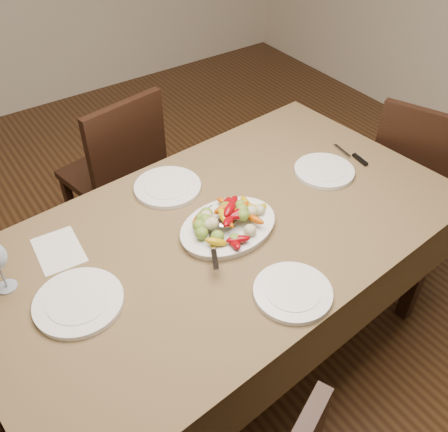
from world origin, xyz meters
TOP-DOWN VIEW (x-y plane):
  - floor at (0.00, 0.00)m, footprint 6.00×6.00m
  - dining_table at (0.05, 0.20)m, footprint 1.92×1.20m
  - chair_far at (-0.01, 1.14)m, footprint 0.49×0.49m
  - chair_right at (1.27, 0.19)m, footprint 0.54×0.54m
  - serving_platter at (0.06, 0.18)m, footprint 0.39×0.31m
  - roasted_vegetables at (0.06, 0.18)m, footprint 0.32×0.23m
  - serving_spoon at (-0.00, 0.14)m, footprint 0.27×0.19m
  - plate_left at (-0.53, 0.17)m, footprint 0.28×0.28m
  - plate_right at (0.60, 0.24)m, footprint 0.25×0.25m
  - plate_far at (0.00, 0.52)m, footprint 0.27×0.27m
  - plate_near at (0.05, -0.19)m, footprint 0.26×0.26m
  - menu_card at (-0.50, 0.44)m, footprint 0.17×0.22m
  - table_knife at (0.79, 0.26)m, footprint 0.04×0.20m

SIDE VIEW (x-z plane):
  - floor at x=0.00m, z-range 0.00..0.00m
  - dining_table at x=0.05m, z-range 0.00..0.76m
  - chair_far at x=-0.01m, z-range 0.00..0.95m
  - chair_right at x=1.27m, z-range 0.00..0.95m
  - menu_card at x=-0.50m, z-range 0.76..0.76m
  - table_knife at x=0.79m, z-range 0.76..0.77m
  - plate_left at x=-0.53m, z-range 0.76..0.78m
  - plate_right at x=0.60m, z-range 0.76..0.78m
  - plate_far at x=0.00m, z-range 0.76..0.78m
  - plate_near at x=0.05m, z-range 0.76..0.78m
  - serving_platter at x=0.06m, z-range 0.76..0.78m
  - serving_spoon at x=0.00m, z-range 0.79..0.82m
  - roasted_vegetables at x=0.06m, z-range 0.78..0.87m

